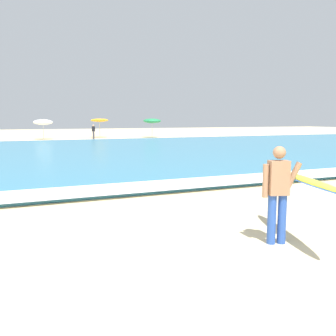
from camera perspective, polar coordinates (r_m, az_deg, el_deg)
name	(u,v)px	position (r m, az deg, el deg)	size (l,w,h in m)	color
ground_plane	(196,267)	(5.74, 4.32, -14.89)	(160.00, 160.00, 0.00)	beige
sea	(51,153)	(24.16, -17.50, 2.15)	(120.00, 28.00, 0.14)	teal
surf_foam	(102,190)	(11.02, -10.03, -3.27)	(120.00, 1.74, 0.01)	white
surfer_with_board	(292,186)	(6.82, 18.45, -2.62)	(1.31, 2.72, 1.73)	#284CA3
beach_umbrella_2	(43,122)	(42.21, -18.65, 6.69)	(2.02, 2.03, 2.17)	beige
beach_umbrella_3	(99,120)	(45.10, -10.49, 7.23)	(2.08, 2.09, 2.27)	beige
beach_umbrella_4	(152,121)	(44.49, -2.46, 7.25)	(2.12, 2.14, 2.29)	beige
beachgoer_near_row_left	(93,131)	(42.08, -11.37, 5.55)	(0.32, 0.20, 1.58)	#383842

